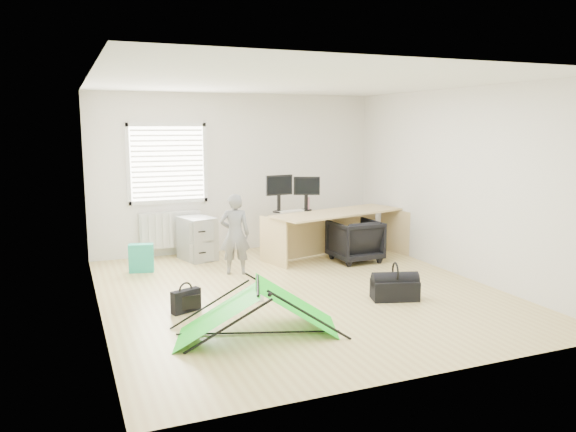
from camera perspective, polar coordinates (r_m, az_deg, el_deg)
name	(u,v)px	position (r m, az deg, el deg)	size (l,w,h in m)	color
ground	(299,291)	(7.48, 1.16, -7.66)	(5.50, 5.50, 0.00)	tan
back_wall	(237,173)	(9.78, -5.19, 4.37)	(5.00, 0.02, 2.70)	silver
window	(168,163)	(9.45, -12.14, 5.25)	(1.20, 0.06, 1.20)	silver
radiator	(170,230)	(9.54, -11.88, -1.37)	(1.00, 0.12, 0.60)	silver
desk	(338,235)	(9.22, 5.06, -1.96)	(2.28, 0.73, 0.78)	tan
filing_cabinet	(197,238)	(9.25, -9.20, -2.26)	(0.45, 0.60, 0.70)	#939697
monitor_left	(279,199)	(9.03, -0.95, 1.77)	(0.46, 0.10, 0.44)	black
monitor_right	(306,198)	(9.22, 1.85, 1.82)	(0.43, 0.09, 0.41)	black
keyboard	(291,211)	(9.11, 0.31, 0.49)	(0.46, 0.16, 0.02)	beige
thermos	(308,204)	(9.26, 2.01, 1.26)	(0.06, 0.06, 0.22)	#AC6072
office_chair	(355,241)	(9.08, 6.81, -2.50)	(0.72, 0.74, 0.67)	black
person	(235,234)	(8.23, -5.41, -1.85)	(0.44, 0.29, 1.19)	slate
kite	(258,310)	(5.95, -3.06, -9.49)	(1.72, 0.76, 0.53)	#14D81A
storage_crate	(365,240)	(10.21, 7.80, -2.43)	(0.44, 0.31, 0.25)	#B7BBC1
tote_bag	(141,258)	(8.67, -14.68, -4.15)	(0.36, 0.16, 0.42)	teal
laptop_bag	(186,301)	(6.76, -10.33, -8.48)	(0.36, 0.11, 0.27)	black
white_box	(259,297)	(7.08, -3.01, -8.22)	(0.10, 0.10, 0.10)	silver
duffel_bag	(395,290)	(7.24, 10.79, -7.37)	(0.58, 0.29, 0.25)	black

